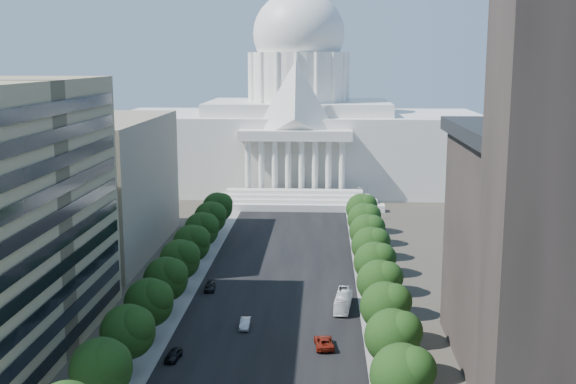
% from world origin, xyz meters
% --- Properties ---
extents(road_asphalt, '(30.00, 260.00, 0.01)m').
position_xyz_m(road_asphalt, '(0.00, 90.00, 0.00)').
color(road_asphalt, black).
rests_on(road_asphalt, ground).
extents(sidewalk_left, '(8.00, 260.00, 0.02)m').
position_xyz_m(sidewalk_left, '(-19.00, 90.00, 0.00)').
color(sidewalk_left, gray).
rests_on(sidewalk_left, ground).
extents(sidewalk_right, '(8.00, 260.00, 0.02)m').
position_xyz_m(sidewalk_right, '(19.00, 90.00, 0.00)').
color(sidewalk_right, gray).
rests_on(sidewalk_right, ground).
extents(capitol, '(120.00, 56.00, 73.00)m').
position_xyz_m(capitol, '(0.00, 184.89, 20.01)').
color(capitol, white).
rests_on(capitol, ground).
extents(office_block_left_far, '(38.00, 52.00, 30.00)m').
position_xyz_m(office_block_left_far, '(-48.00, 100.00, 15.00)').
color(office_block_left_far, gray).
rests_on(office_block_left_far, ground).
extents(tree_l_b, '(7.79, 7.60, 9.97)m').
position_xyz_m(tree_l_b, '(-17.66, 23.81, 6.45)').
color(tree_l_b, '#33261C').
rests_on(tree_l_b, ground).
extents(tree_l_c, '(7.79, 7.60, 9.97)m').
position_xyz_m(tree_l_c, '(-17.66, 35.81, 6.45)').
color(tree_l_c, '#33261C').
rests_on(tree_l_c, ground).
extents(tree_l_d, '(7.79, 7.60, 9.97)m').
position_xyz_m(tree_l_d, '(-17.66, 47.81, 6.45)').
color(tree_l_d, '#33261C').
rests_on(tree_l_d, ground).
extents(tree_l_e, '(7.79, 7.60, 9.97)m').
position_xyz_m(tree_l_e, '(-17.66, 59.81, 6.45)').
color(tree_l_e, '#33261C').
rests_on(tree_l_e, ground).
extents(tree_l_f, '(7.79, 7.60, 9.97)m').
position_xyz_m(tree_l_f, '(-17.66, 71.81, 6.45)').
color(tree_l_f, '#33261C').
rests_on(tree_l_f, ground).
extents(tree_l_g, '(7.79, 7.60, 9.97)m').
position_xyz_m(tree_l_g, '(-17.66, 83.81, 6.45)').
color(tree_l_g, '#33261C').
rests_on(tree_l_g, ground).
extents(tree_l_h, '(7.79, 7.60, 9.97)m').
position_xyz_m(tree_l_h, '(-17.66, 95.81, 6.45)').
color(tree_l_h, '#33261C').
rests_on(tree_l_h, ground).
extents(tree_l_i, '(7.79, 7.60, 9.97)m').
position_xyz_m(tree_l_i, '(-17.66, 107.81, 6.45)').
color(tree_l_i, '#33261C').
rests_on(tree_l_i, ground).
extents(tree_l_j, '(7.79, 7.60, 9.97)m').
position_xyz_m(tree_l_j, '(-17.66, 119.81, 6.45)').
color(tree_l_j, '#33261C').
rests_on(tree_l_j, ground).
extents(tree_r_b, '(7.79, 7.60, 9.97)m').
position_xyz_m(tree_r_b, '(18.34, 23.81, 6.45)').
color(tree_r_b, '#33261C').
rests_on(tree_r_b, ground).
extents(tree_r_c, '(7.79, 7.60, 9.97)m').
position_xyz_m(tree_r_c, '(18.34, 35.81, 6.45)').
color(tree_r_c, '#33261C').
rests_on(tree_r_c, ground).
extents(tree_r_d, '(7.79, 7.60, 9.97)m').
position_xyz_m(tree_r_d, '(18.34, 47.81, 6.45)').
color(tree_r_d, '#33261C').
rests_on(tree_r_d, ground).
extents(tree_r_e, '(7.79, 7.60, 9.97)m').
position_xyz_m(tree_r_e, '(18.34, 59.81, 6.45)').
color(tree_r_e, '#33261C').
rests_on(tree_r_e, ground).
extents(tree_r_f, '(7.79, 7.60, 9.97)m').
position_xyz_m(tree_r_f, '(18.34, 71.81, 6.45)').
color(tree_r_f, '#33261C').
rests_on(tree_r_f, ground).
extents(tree_r_g, '(7.79, 7.60, 9.97)m').
position_xyz_m(tree_r_g, '(18.34, 83.81, 6.45)').
color(tree_r_g, '#33261C').
rests_on(tree_r_g, ground).
extents(tree_r_h, '(7.79, 7.60, 9.97)m').
position_xyz_m(tree_r_h, '(18.34, 95.81, 6.45)').
color(tree_r_h, '#33261C').
rests_on(tree_r_h, ground).
extents(tree_r_i, '(7.79, 7.60, 9.97)m').
position_xyz_m(tree_r_i, '(18.34, 107.81, 6.45)').
color(tree_r_i, '#33261C').
rests_on(tree_r_i, ground).
extents(tree_r_j, '(7.79, 7.60, 9.97)m').
position_xyz_m(tree_r_j, '(18.34, 119.81, 6.45)').
color(tree_r_j, '#33261C').
rests_on(tree_r_j, ground).
extents(streetlight_b, '(2.61, 0.44, 9.00)m').
position_xyz_m(streetlight_b, '(19.90, 35.00, 5.82)').
color(streetlight_b, gray).
rests_on(streetlight_b, ground).
extents(streetlight_c, '(2.61, 0.44, 9.00)m').
position_xyz_m(streetlight_c, '(19.90, 60.00, 5.82)').
color(streetlight_c, gray).
rests_on(streetlight_c, ground).
extents(streetlight_d, '(2.61, 0.44, 9.00)m').
position_xyz_m(streetlight_d, '(19.90, 85.00, 5.82)').
color(streetlight_d, gray).
rests_on(streetlight_d, ground).
extents(streetlight_e, '(2.61, 0.44, 9.00)m').
position_xyz_m(streetlight_e, '(19.90, 110.00, 5.82)').
color(streetlight_e, gray).
rests_on(streetlight_e, ground).
extents(streetlight_f, '(2.61, 0.44, 9.00)m').
position_xyz_m(streetlight_f, '(19.90, 135.00, 5.82)').
color(streetlight_f, gray).
rests_on(streetlight_f, ground).
extents(car_dark_a, '(2.30, 4.53, 1.48)m').
position_xyz_m(car_dark_a, '(-12.90, 40.98, 0.74)').
color(car_dark_a, black).
rests_on(car_dark_a, ground).
extents(car_silver, '(1.61, 4.58, 1.51)m').
position_xyz_m(car_silver, '(-3.87, 54.04, 0.75)').
color(car_silver, '#ACAFB4').
rests_on(car_silver, ground).
extents(car_red, '(3.29, 6.08, 1.62)m').
position_xyz_m(car_red, '(8.87, 46.66, 0.81)').
color(car_red, maroon).
rests_on(car_red, ground).
extents(car_dark_b, '(2.34, 4.91, 1.38)m').
position_xyz_m(car_dark_b, '(-12.62, 72.90, 0.69)').
color(car_dark_b, black).
rests_on(car_dark_b, ground).
extents(city_bus, '(3.55, 10.49, 2.87)m').
position_xyz_m(city_bus, '(12.21, 64.08, 1.43)').
color(city_bus, white).
rests_on(city_bus, ground).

